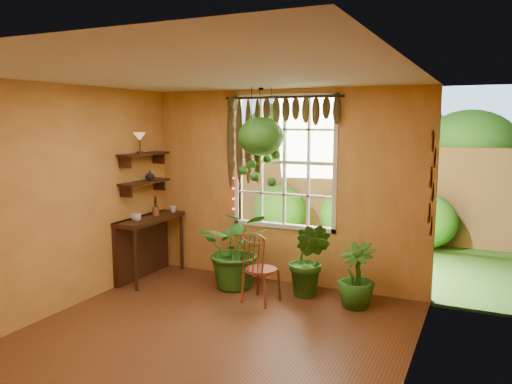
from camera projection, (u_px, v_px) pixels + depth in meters
The scene contains 23 objects.
floor at pixel (200, 345), 5.09m from camera, with size 4.50×4.50×0.00m, color brown.
ceiling at pixel (196, 75), 4.70m from camera, with size 4.50×4.50×0.00m, color silver.
wall_back at pixel (284, 188), 6.91m from camera, with size 4.00×4.00×0.00m, color #DE9A4B.
wall_left at pixel (49, 201), 5.74m from camera, with size 4.50×4.50×0.00m, color #DE9A4B.
wall_right at pixel (408, 235), 4.06m from camera, with size 4.50×4.50×0.00m, color #DE9A4B.
window at pixel (285, 162), 6.89m from camera, with size 1.52×0.10×1.86m.
valance_vine at pixel (276, 120), 6.74m from camera, with size 1.70×0.12×1.10m.
string_lights at pixel (233, 157), 7.12m from camera, with size 0.03×0.03×1.54m, color #FF2633, non-canonical shape.
wall_plates at pixel (431, 185), 5.64m from camera, with size 0.04×0.32×1.10m, color beige, non-canonical shape.
counter_ledge at pixel (145, 240), 7.25m from camera, with size 0.40×1.20×0.90m.
shelf_lower at pixel (145, 182), 7.11m from camera, with size 0.25×0.90×0.04m, color #361A0E.
shelf_upper at pixel (144, 154), 7.05m from camera, with size 0.25×0.90×0.04m, color #361A0E.
backyard at pixel (372, 166), 10.97m from camera, with size 14.00×10.00×12.00m.
windsor_chair at pixel (260, 279), 6.24m from camera, with size 0.46×0.48×1.06m.
potted_plant_left at pixel (238, 249), 6.77m from camera, with size 0.98×0.85×1.09m, color #205316.
potted_plant_mid at pixel (309, 260), 6.43m from camera, with size 0.54×0.44×0.99m, color #205316.
potted_plant_right at pixel (356, 275), 6.07m from camera, with size 0.45×0.45×0.80m, color #205316.
hanging_basket at pixel (261, 143), 6.59m from camera, with size 0.60×0.60×1.31m.
cup_a at pixel (136, 217), 6.83m from camera, with size 0.14×0.14×0.11m, color silver.
cup_b at pixel (173, 209), 7.52m from camera, with size 0.10×0.10×0.09m, color beige.
brush_jar at pixel (156, 206), 7.26m from camera, with size 0.10×0.10×0.36m.
shelf_vase at pixel (150, 175), 7.20m from camera, with size 0.13×0.13×0.14m, color #B2AD99.
tiffany_lamp at pixel (140, 138), 6.92m from camera, with size 0.17×0.17×0.29m.
Camera 1 is at (2.56, -4.12, 2.27)m, focal length 35.00 mm.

